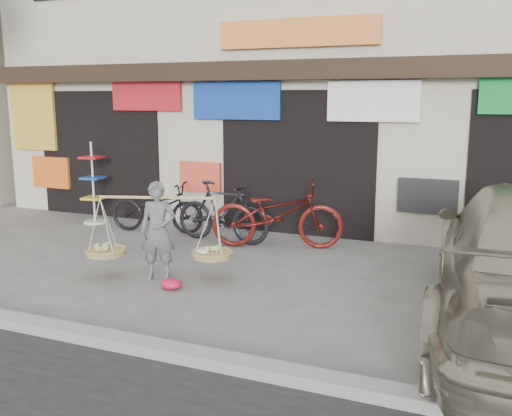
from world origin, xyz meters
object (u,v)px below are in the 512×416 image
at_px(bike_0, 157,207).
at_px(bike_2, 277,214).
at_px(bike_1, 222,212).
at_px(display_rack, 93,191).
at_px(street_vendor, 158,236).

distance_m(bike_0, bike_2, 2.55).
relative_size(bike_1, display_rack, 1.08).
bearing_deg(bike_0, bike_2, -104.50).
xyz_separation_m(bike_1, display_rack, (-3.14, 0.41, 0.13)).
xyz_separation_m(street_vendor, bike_1, (-0.10, 2.28, -0.09)).
bearing_deg(street_vendor, bike_0, 104.80).
height_order(street_vendor, bike_2, street_vendor).
xyz_separation_m(street_vendor, bike_2, (0.94, 2.31, -0.04)).
bearing_deg(street_vendor, display_rack, 122.49).
bearing_deg(display_rack, bike_0, -6.71).
height_order(bike_2, display_rack, display_rack).
relative_size(bike_0, display_rack, 1.10).
bearing_deg(display_rack, bike_2, -5.22).
bearing_deg(bike_1, street_vendor, -174.55).
bearing_deg(bike_2, bike_0, 68.23).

